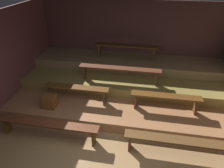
{
  "coord_description": "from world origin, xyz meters",
  "views": [
    {
      "loc": [
        0.6,
        -2.45,
        3.54
      ],
      "look_at": [
        -0.29,
        2.5,
        0.61
      ],
      "focal_mm": 33.35,
      "sensor_mm": 36.0,
      "label": 1
    }
  ],
  "objects_px": {
    "bench_lower_right": "(166,98)",
    "wooden_crate_lower": "(50,101)",
    "bench_lower_left": "(77,90)",
    "bench_upper_center": "(126,47)",
    "bench_floor_right": "(182,143)",
    "bench_floor_left": "(48,125)",
    "bench_middle_center": "(120,70)"
  },
  "relations": [
    {
      "from": "bench_lower_right",
      "to": "wooden_crate_lower",
      "type": "bearing_deg",
      "value": -172.33
    },
    {
      "from": "bench_lower_left",
      "to": "bench_upper_center",
      "type": "relative_size",
      "value": 0.85
    },
    {
      "from": "bench_floor_right",
      "to": "bench_lower_right",
      "type": "height_order",
      "value": "bench_lower_right"
    },
    {
      "from": "bench_lower_left",
      "to": "wooden_crate_lower",
      "type": "relative_size",
      "value": 5.34
    },
    {
      "from": "bench_upper_center",
      "to": "wooden_crate_lower",
      "type": "xyz_separation_m",
      "value": [
        -1.69,
        -2.32,
        -0.74
      ]
    },
    {
      "from": "wooden_crate_lower",
      "to": "bench_lower_right",
      "type": "bearing_deg",
      "value": 7.67
    },
    {
      "from": "bench_floor_left",
      "to": "bench_lower_left",
      "type": "relative_size",
      "value": 1.37
    },
    {
      "from": "bench_floor_left",
      "to": "wooden_crate_lower",
      "type": "distance_m",
      "value": 0.86
    },
    {
      "from": "bench_floor_right",
      "to": "wooden_crate_lower",
      "type": "relative_size",
      "value": 7.3
    },
    {
      "from": "bench_floor_left",
      "to": "bench_floor_right",
      "type": "bearing_deg",
      "value": 0.0
    },
    {
      "from": "bench_middle_center",
      "to": "bench_upper_center",
      "type": "bearing_deg",
      "value": 87.85
    },
    {
      "from": "bench_upper_center",
      "to": "wooden_crate_lower",
      "type": "distance_m",
      "value": 2.96
    },
    {
      "from": "bench_lower_right",
      "to": "bench_lower_left",
      "type": "bearing_deg",
      "value": 180.0
    },
    {
      "from": "bench_floor_right",
      "to": "bench_upper_center",
      "type": "height_order",
      "value": "bench_upper_center"
    },
    {
      "from": "bench_floor_right",
      "to": "bench_lower_right",
      "type": "relative_size",
      "value": 1.37
    },
    {
      "from": "bench_floor_left",
      "to": "bench_middle_center",
      "type": "relative_size",
      "value": 1.01
    },
    {
      "from": "bench_lower_right",
      "to": "bench_middle_center",
      "type": "xyz_separation_m",
      "value": [
        -1.29,
        0.79,
        0.29
      ]
    },
    {
      "from": "bench_floor_left",
      "to": "bench_floor_right",
      "type": "distance_m",
      "value": 2.93
    },
    {
      "from": "bench_floor_right",
      "to": "bench_lower_left",
      "type": "height_order",
      "value": "bench_lower_left"
    },
    {
      "from": "bench_floor_left",
      "to": "bench_floor_right",
      "type": "relative_size",
      "value": 1.0
    },
    {
      "from": "bench_floor_left",
      "to": "bench_middle_center",
      "type": "bearing_deg",
      "value": 56.06
    },
    {
      "from": "bench_floor_right",
      "to": "bench_upper_center",
      "type": "xyz_separation_m",
      "value": [
        -1.55,
        3.12,
        0.81
      ]
    },
    {
      "from": "bench_lower_right",
      "to": "bench_upper_center",
      "type": "xyz_separation_m",
      "value": [
        -1.24,
        1.92,
        0.55
      ]
    },
    {
      "from": "bench_floor_left",
      "to": "wooden_crate_lower",
      "type": "relative_size",
      "value": 7.3
    },
    {
      "from": "bench_upper_center",
      "to": "wooden_crate_lower",
      "type": "relative_size",
      "value": 6.28
    },
    {
      "from": "bench_floor_right",
      "to": "bench_lower_right",
      "type": "distance_m",
      "value": 1.26
    },
    {
      "from": "wooden_crate_lower",
      "to": "bench_middle_center",
      "type": "bearing_deg",
      "value": 35.65
    },
    {
      "from": "bench_floor_left",
      "to": "bench_lower_left",
      "type": "height_order",
      "value": "bench_lower_left"
    },
    {
      "from": "bench_floor_left",
      "to": "bench_upper_center",
      "type": "bearing_deg",
      "value": 66.18
    },
    {
      "from": "bench_floor_left",
      "to": "bench_upper_center",
      "type": "xyz_separation_m",
      "value": [
        1.38,
        3.12,
        0.81
      ]
    },
    {
      "from": "bench_floor_right",
      "to": "bench_middle_center",
      "type": "relative_size",
      "value": 1.01
    },
    {
      "from": "bench_floor_right",
      "to": "bench_middle_center",
      "type": "bearing_deg",
      "value": 128.86
    }
  ]
}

